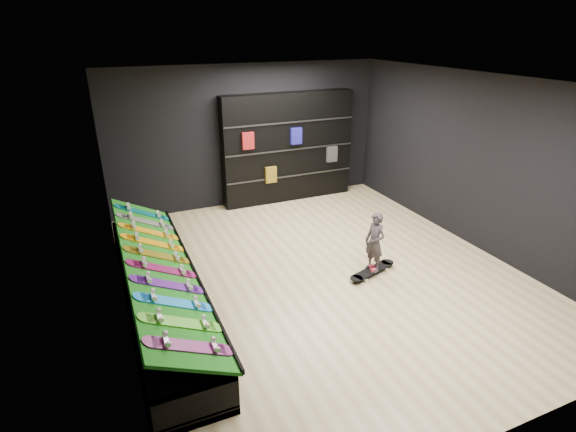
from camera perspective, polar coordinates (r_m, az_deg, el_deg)
name	(u,v)px	position (r m, az deg, el deg)	size (l,w,h in m)	color
floor	(321,272)	(7.38, 4.21, -7.11)	(6.00, 7.00, 0.01)	#CDBA8A
ceiling	(327,81)	(6.42, 5.02, 16.70)	(6.00, 7.00, 0.01)	white
wall_back	(248,136)	(9.86, -5.07, 10.08)	(6.00, 0.02, 3.00)	black
wall_front	(518,310)	(4.31, 27.18, -10.62)	(6.00, 0.02, 3.00)	black
wall_left	(112,216)	(6.04, -21.50, -0.03)	(0.02, 7.00, 3.00)	black
wall_right	(476,162)	(8.53, 22.82, 6.29)	(0.02, 7.00, 3.00)	black
display_rack	(159,293)	(6.62, -16.01, -9.42)	(0.90, 4.50, 0.50)	black
turf_ramp	(159,264)	(6.39, -16.02, -5.84)	(1.00, 4.50, 0.04)	#0F590E
back_shelving	(288,148)	(10.07, -0.01, 8.66)	(2.99, 0.35, 2.39)	black
floor_skateboard	(372,272)	(7.40, 10.66, -6.95)	(0.98, 0.22, 0.09)	black
child	(374,253)	(7.24, 10.86, -4.67)	(0.22, 0.16, 0.59)	black
display_board_0	(190,346)	(4.79, -12.34, -15.84)	(0.98, 0.22, 0.09)	#2626BF
display_board_1	(182,323)	(5.13, -13.36, -13.03)	(0.98, 0.22, 0.09)	green
display_board_2	(174,302)	(5.47, -14.22, -10.57)	(0.98, 0.22, 0.09)	blue
display_board_3	(168,284)	(5.83, -14.98, -8.40)	(0.98, 0.22, 0.09)	purple
display_board_4	(163,269)	(6.19, -15.63, -6.48)	(0.98, 0.22, 0.09)	#E5198C
display_board_5	(158,255)	(6.57, -16.21, -4.78)	(0.98, 0.22, 0.09)	yellow
display_board_6	(153,243)	(6.94, -16.73, -3.27)	(0.98, 0.22, 0.09)	yellow
display_board_7	(149,232)	(7.33, -17.19, -1.91)	(0.98, 0.22, 0.09)	orange
display_board_8	(146,222)	(7.71, -17.60, -0.68)	(0.98, 0.22, 0.09)	black
display_board_9	(143,212)	(8.10, -17.97, 0.43)	(0.98, 0.22, 0.09)	#0C8C99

